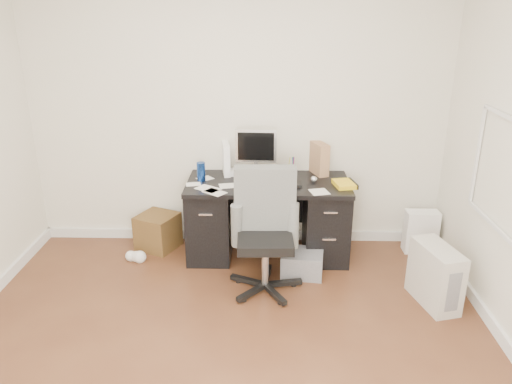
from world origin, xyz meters
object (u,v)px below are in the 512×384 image
Objects in this scene: office_chair at (265,234)px; keyboard at (278,184)px; wicker_basket at (158,231)px; pc_tower at (435,275)px; lcd_monitor at (256,154)px; desk at (268,217)px.

keyboard is at bearing 76.42° from office_chair.
office_chair reaches higher than wicker_basket.
keyboard is 0.84× the size of pc_tower.
lcd_monitor is 0.87m from office_chair.
desk is at bearing -38.88° from lcd_monitor.
pc_tower is at bearing -8.89° from office_chair.
lcd_monitor is 0.36m from keyboard.
pc_tower is at bearing -29.27° from keyboard.
keyboard is 0.40× the size of office_chair.
office_chair is at bearing -80.73° from lcd_monitor.
lcd_monitor reaches higher than office_chair.
office_chair is at bearing -91.81° from desk.
desk is 1.12m from wicker_basket.
lcd_monitor is at bearing 139.22° from desk.
keyboard is at bearing 135.61° from pc_tower.
pc_tower is 1.43× the size of wicker_basket.
office_chair is (0.09, -0.73, -0.47)m from lcd_monitor.
desk is 1.43× the size of office_chair.
lcd_monitor is at bearing -1.45° from wicker_basket.
office_chair reaches higher than desk.
lcd_monitor is at bearing 95.47° from office_chair.
wicker_basket is (-2.44, 0.92, -0.07)m from pc_tower.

